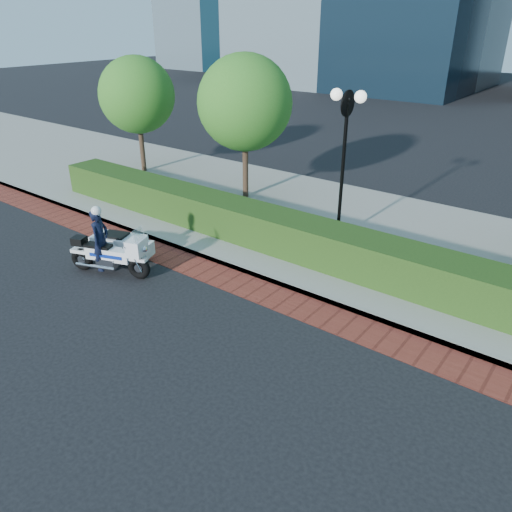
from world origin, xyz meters
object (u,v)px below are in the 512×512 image
Objects in this scene: lamppost at (345,143)px; tree_b at (245,103)px; police_motorcycle at (112,246)px; tree_a at (137,95)px.

tree_b is (-4.50, 1.30, 0.48)m from lamppost.
lamppost is at bearing 32.16° from police_motorcycle.
tree_b is at bearing 163.89° from lamppost.
police_motorcycle is (0.61, -6.35, -2.80)m from tree_b.
tree_b is at bearing 75.22° from police_motorcycle.
tree_a is at bearing 180.00° from tree_b.
tree_b is (5.50, 0.00, 0.21)m from tree_a.
tree_a is at bearing 172.59° from lamppost.
tree_b reaches higher than tree_a.
tree_a is 5.50m from tree_b.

